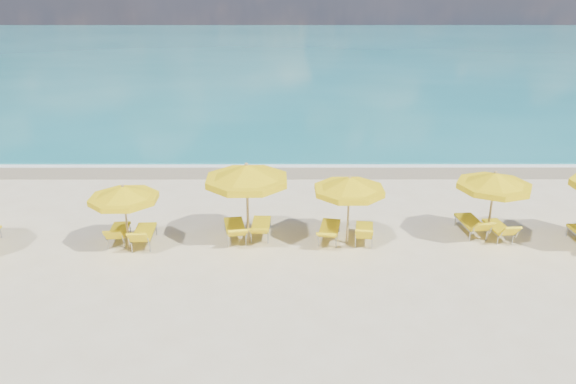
{
  "coord_description": "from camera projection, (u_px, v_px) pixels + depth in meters",
  "views": [
    {
      "loc": [
        -0.02,
        -15.31,
        7.56
      ],
      "look_at": [
        0.0,
        1.5,
        1.2
      ],
      "focal_mm": 35.0,
      "sensor_mm": 36.0,
      "label": 1
    }
  ],
  "objects": [
    {
      "name": "lounger_4_left",
      "position": [
        329.0,
        233.0,
        17.37
      ],
      "size": [
        0.89,
        1.87,
        0.72
      ],
      "rotation": [
        0.0,
        0.0,
        -0.18
      ],
      "color": "#A5A8AD",
      "rests_on": "ground"
    },
    {
      "name": "lounger_2_left",
      "position": [
        119.0,
        235.0,
        17.27
      ],
      "size": [
        0.68,
        1.62,
        0.77
      ],
      "rotation": [
        0.0,
        0.0,
        0.09
      ],
      "color": "#A5A8AD",
      "rests_on": "ground"
    },
    {
      "name": "whitecap_far",
      "position": [
        401.0,
        95.0,
        39.45
      ],
      "size": [
        18.0,
        0.3,
        0.05
      ],
      "primitive_type": "cube",
      "color": "white",
      "rests_on": "ground"
    },
    {
      "name": "lounger_5_right",
      "position": [
        498.0,
        232.0,
        17.51
      ],
      "size": [
        0.69,
        1.61,
        0.77
      ],
      "rotation": [
        0.0,
        0.0,
        0.11
      ],
      "color": "#A5A8AD",
      "rests_on": "ground"
    },
    {
      "name": "lounger_3_right",
      "position": [
        261.0,
        230.0,
        17.62
      ],
      "size": [
        0.63,
        1.75,
        0.74
      ],
      "rotation": [
        0.0,
        0.0,
        -0.03
      ],
      "color": "#A5A8AD",
      "rests_on": "ground"
    },
    {
      "name": "wet_sand_band",
      "position": [
        288.0,
        169.0,
        23.91
      ],
      "size": [
        120.0,
        2.6,
        0.01
      ],
      "primitive_type": "cube",
      "color": "tan",
      "rests_on": "ground"
    },
    {
      "name": "lounger_4_right",
      "position": [
        364.0,
        235.0,
        17.29
      ],
      "size": [
        0.76,
        1.64,
        0.78
      ],
      "rotation": [
        0.0,
        0.0,
        -0.15
      ],
      "color": "#A5A8AD",
      "rests_on": "ground"
    },
    {
      "name": "umbrella_2",
      "position": [
        124.0,
        194.0,
        16.19
      ],
      "size": [
        2.69,
        2.69,
        2.07
      ],
      "rotation": [
        0.0,
        0.0,
        0.41
      ],
      "color": "tan",
      "rests_on": "ground"
    },
    {
      "name": "ocean",
      "position": [
        287.0,
        53.0,
        61.89
      ],
      "size": [
        120.0,
        80.0,
        0.3
      ],
      "primitive_type": "cube",
      "color": "#16737C",
      "rests_on": "ground"
    },
    {
      "name": "lounger_5_left",
      "position": [
        471.0,
        227.0,
        17.78
      ],
      "size": [
        0.78,
        1.82,
        0.84
      ],
      "rotation": [
        0.0,
        0.0,
        0.11
      ],
      "color": "#A5A8AD",
      "rests_on": "ground"
    },
    {
      "name": "lounger_2_right",
      "position": [
        144.0,
        238.0,
        17.07
      ],
      "size": [
        0.68,
        1.75,
        0.84
      ],
      "rotation": [
        0.0,
        0.0,
        0.06
      ],
      "color": "#A5A8AD",
      "rests_on": "ground"
    },
    {
      "name": "umbrella_3",
      "position": [
        247.0,
        175.0,
        16.47
      ],
      "size": [
        3.36,
        3.36,
        2.58
      ],
      "rotation": [
        0.0,
        0.0,
        0.42
      ],
      "color": "tan",
      "rests_on": "ground"
    },
    {
      "name": "lounger_3_left",
      "position": [
        235.0,
        232.0,
        17.45
      ],
      "size": [
        0.92,
        1.89,
        0.79
      ],
      "rotation": [
        0.0,
        0.0,
        0.18
      ],
      "color": "#A5A8AD",
      "rests_on": "ground"
    },
    {
      "name": "umbrella_4",
      "position": [
        349.0,
        186.0,
        16.53
      ],
      "size": [
        2.82,
        2.82,
        2.2
      ],
      "rotation": [
        0.0,
        0.0,
        -0.38
      ],
      "color": "tan",
      "rests_on": "ground"
    },
    {
      "name": "foam_line",
      "position": [
        288.0,
        164.0,
        24.66
      ],
      "size": [
        120.0,
        1.2,
        0.03
      ],
      "primitive_type": "cube",
      "color": "white",
      "rests_on": "ground"
    },
    {
      "name": "ground_plane",
      "position": [
        288.0,
        246.0,
        16.99
      ],
      "size": [
        120.0,
        120.0,
        0.0
      ],
      "primitive_type": "plane",
      "color": "beige"
    },
    {
      "name": "umbrella_5",
      "position": [
        495.0,
        182.0,
        16.72
      ],
      "size": [
        2.37,
        2.37,
        2.27
      ],
      "rotation": [
        0.0,
        0.0,
        -0.06
      ],
      "color": "tan",
      "rests_on": "ground"
    },
    {
      "name": "whitecap_near",
      "position": [
        185.0,
        118.0,
        32.88
      ],
      "size": [
        14.0,
        0.36,
        0.05
      ],
      "primitive_type": "cube",
      "color": "white",
      "rests_on": "ground"
    }
  ]
}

